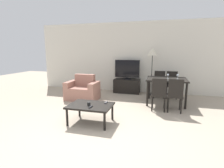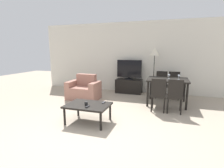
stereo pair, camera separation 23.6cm
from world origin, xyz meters
name	(u,v)px [view 2 (the right image)]	position (x,y,z in m)	size (l,w,h in m)	color
ground_plane	(86,136)	(0.00, 0.00, 0.00)	(18.00, 18.00, 0.00)	tan
wall_back	(131,58)	(0.00, 4.02, 1.35)	(7.53, 0.06, 2.70)	silver
armchair	(84,90)	(-1.25, 2.39, 0.30)	(1.04, 0.70, 0.82)	#9E6B5B
tv_stand	(129,86)	(0.00, 3.72, 0.26)	(0.99, 0.47, 0.53)	black
tv	(129,70)	(0.00, 3.71, 0.90)	(0.94, 0.32, 0.74)	black
coffee_table	(88,106)	(-0.25, 0.63, 0.38)	(0.96, 0.71, 0.42)	black
dining_table	(167,82)	(1.42, 2.65, 0.68)	(1.18, 0.96, 0.78)	black
dining_chair_near	(158,93)	(1.21, 1.86, 0.50)	(0.40, 0.40, 0.91)	black
dining_chair_far	(174,84)	(1.63, 3.44, 0.50)	(0.40, 0.40, 0.91)	black
dining_chair_near_right	(175,95)	(1.63, 1.86, 0.50)	(0.40, 0.40, 0.91)	black
dining_chair_far_left	(161,83)	(1.21, 3.44, 0.50)	(0.40, 0.40, 0.91)	black
floor_lamp	(155,54)	(0.93, 3.61, 1.50)	(0.36, 0.36, 1.71)	black
remote_primary	(104,102)	(0.05, 0.85, 0.43)	(0.04, 0.15, 0.02)	#38383D
remote_secondary	(88,107)	(-0.17, 0.45, 0.43)	(0.04, 0.15, 0.02)	black
cup_white_near	(86,103)	(-0.25, 0.56, 0.46)	(0.07, 0.07, 0.08)	black
wine_glass_left	(169,76)	(1.45, 2.67, 0.88)	(0.07, 0.07, 0.15)	silver
wine_glass_center	(179,76)	(1.73, 2.65, 0.88)	(0.07, 0.07, 0.15)	silver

